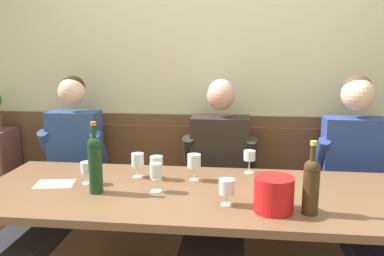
{
  "coord_description": "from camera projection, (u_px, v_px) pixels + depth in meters",
  "views": [
    {
      "loc": [
        0.17,
        -1.97,
        1.52
      ],
      "look_at": [
        -0.11,
        0.44,
        1.04
      ],
      "focal_mm": 37.99,
      "sensor_mm": 36.0,
      "label": 1
    }
  ],
  "objects": [
    {
      "name": "wine_glass_center_front",
      "position": [
        87.0,
        169.0,
        2.3
      ],
      "size": [
        0.07,
        0.07,
        0.13
      ],
      "color": "silver",
      "rests_on": "dining_table"
    },
    {
      "name": "room_wall_back",
      "position": [
        217.0,
        64.0,
        3.02
      ],
      "size": [
        6.8,
        0.08,
        2.8
      ],
      "primitive_type": "cube",
      "color": "beige",
      "rests_on": "ground"
    },
    {
      "name": "wine_glass_mid_right",
      "position": [
        156.0,
        172.0,
        2.16
      ],
      "size": [
        0.06,
        0.06,
        0.16
      ],
      "color": "silver",
      "rests_on": "dining_table"
    },
    {
      "name": "wine_glass_near_bucket",
      "position": [
        138.0,
        161.0,
        2.41
      ],
      "size": [
        0.07,
        0.07,
        0.14
      ],
      "color": "silver",
      "rests_on": "dining_table"
    },
    {
      "name": "wall_bench",
      "position": [
        213.0,
        219.0,
        2.98
      ],
      "size": [
        2.78,
        0.42,
        0.94
      ],
      "color": "brown",
      "rests_on": "ground"
    },
    {
      "name": "tasting_sheet_left_guest",
      "position": [
        55.0,
        184.0,
        2.3
      ],
      "size": [
        0.23,
        0.18,
        0.0
      ],
      "primitive_type": "cube",
      "rotation": [
        0.0,
        0.0,
        0.18
      ],
      "color": "white",
      "rests_on": "dining_table"
    },
    {
      "name": "person_center_left_seat",
      "position": [
        217.0,
        192.0,
        2.55
      ],
      "size": [
        0.51,
        1.34,
        1.31
      ],
      "color": "#322F33",
      "rests_on": "ground"
    },
    {
      "name": "wine_glass_mid_left",
      "position": [
        227.0,
        188.0,
        1.98
      ],
      "size": [
        0.08,
        0.08,
        0.13
      ],
      "color": "silver",
      "rests_on": "dining_table"
    },
    {
      "name": "wine_bottle_clear_water",
      "position": [
        95.0,
        163.0,
        2.14
      ],
      "size": [
        0.07,
        0.07,
        0.38
      ],
      "color": "#16381D",
      "rests_on": "dining_table"
    },
    {
      "name": "ice_bucket",
      "position": [
        274.0,
        194.0,
        1.91
      ],
      "size": [
        0.19,
        0.19,
        0.17
      ],
      "primitive_type": "cylinder",
      "color": "red",
      "rests_on": "dining_table"
    },
    {
      "name": "person_right_seat",
      "position": [
        54.0,
        186.0,
        2.65
      ],
      "size": [
        0.47,
        1.32,
        1.32
      ],
      "color": "#29342E",
      "rests_on": "ground"
    },
    {
      "name": "wine_bottle_amber_mid",
      "position": [
        311.0,
        184.0,
        1.87
      ],
      "size": [
        0.08,
        0.08,
        0.35
      ],
      "color": "#3D2A16",
      "rests_on": "dining_table"
    },
    {
      "name": "wine_glass_left_end",
      "position": [
        194.0,
        161.0,
        2.35
      ],
      "size": [
        0.08,
        0.08,
        0.16
      ],
      "color": "silver",
      "rests_on": "dining_table"
    },
    {
      "name": "wood_wainscot_panel",
      "position": [
        215.0,
        180.0,
        3.14
      ],
      "size": [
        6.8,
        0.03,
        1.02
      ],
      "primitive_type": "cube",
      "color": "brown",
      "rests_on": "ground"
    },
    {
      "name": "wine_glass_center_rear",
      "position": [
        250.0,
        157.0,
        2.49
      ],
      "size": [
        0.07,
        0.07,
        0.14
      ],
      "color": "silver",
      "rests_on": "dining_table"
    },
    {
      "name": "person_center_right_seat",
      "position": [
        367.0,
        195.0,
        2.44
      ],
      "size": [
        0.51,
        1.33,
        1.34
      ],
      "color": "#292742",
      "rests_on": "ground"
    },
    {
      "name": "wine_glass_right_end",
      "position": [
        156.0,
        163.0,
        2.37
      ],
      "size": [
        0.08,
        0.08,
        0.14
      ],
      "color": "silver",
      "rests_on": "dining_table"
    },
    {
      "name": "dining_table",
      "position": [
        206.0,
        204.0,
        2.2
      ],
      "size": [
        2.48,
        0.89,
        0.76
      ],
      "color": "brown",
      "rests_on": "ground"
    }
  ]
}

